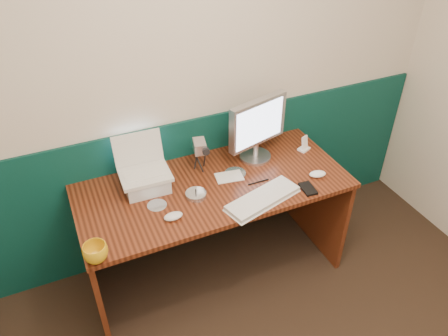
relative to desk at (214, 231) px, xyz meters
name	(u,v)px	position (x,y,z in m)	size (l,w,h in m)	color
back_wall	(184,82)	(-0.02, 0.37, 0.88)	(3.50, 0.04, 2.50)	beige
wainscot	(191,185)	(-0.02, 0.36, 0.12)	(3.48, 0.02, 1.00)	#08372D
desk	(214,231)	(0.00, 0.00, 0.00)	(1.60, 0.70, 0.75)	#38150A
laptop_riser	(146,182)	(-0.37, 0.13, 0.42)	(0.25, 0.21, 0.09)	silver
laptop	(143,160)	(-0.37, 0.13, 0.58)	(0.28, 0.22, 0.24)	silver
monitor	(257,129)	(0.35, 0.15, 0.58)	(0.42, 0.12, 0.42)	#B4B4B9
keyboard	(263,199)	(0.19, -0.25, 0.39)	(0.45, 0.15, 0.03)	silver
mouse_right	(318,174)	(0.60, -0.18, 0.39)	(0.10, 0.06, 0.03)	white
mouse_left	(173,216)	(-0.31, -0.18, 0.39)	(0.10, 0.06, 0.03)	silver
mug	(96,253)	(-0.74, -0.31, 0.42)	(0.12, 0.12, 0.10)	gold
camcorder	(200,154)	(-0.01, 0.18, 0.49)	(0.10, 0.14, 0.22)	silver
cd_spindle	(196,194)	(-0.13, -0.06, 0.39)	(0.12, 0.12, 0.03)	#B5BCC6
cd_loose_a	(157,205)	(-0.36, -0.04, 0.38)	(0.11, 0.11, 0.00)	silver
cd_loose_b	(235,173)	(0.16, 0.05, 0.38)	(0.13, 0.13, 0.00)	silver
pen	(258,182)	(0.25, -0.09, 0.38)	(0.01, 0.01, 0.14)	black
papers	(229,177)	(0.11, 0.03, 0.38)	(0.16, 0.11, 0.00)	silver
dock	(304,149)	(0.69, 0.10, 0.38)	(0.07, 0.06, 0.01)	white
music_player	(305,142)	(0.69, 0.10, 0.43)	(0.05, 0.01, 0.09)	white
pda	(308,189)	(0.48, -0.27, 0.38)	(0.07, 0.12, 0.01)	black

